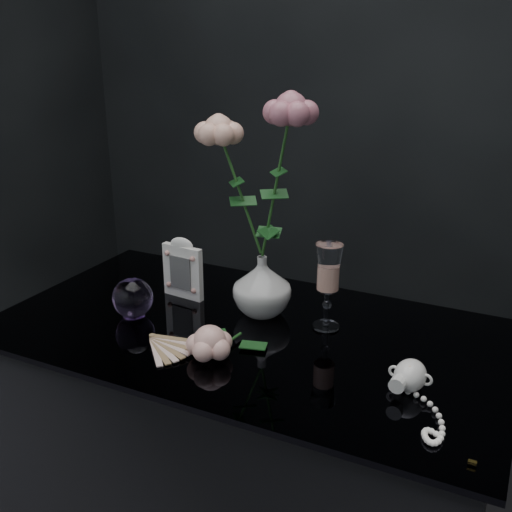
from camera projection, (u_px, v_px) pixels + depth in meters
The scene contains 9 objects.
table at pixel (248, 477), 1.37m from camera, with size 1.05×0.58×0.76m.
vase at pixel (262, 286), 1.29m from camera, with size 0.13×0.13×0.13m, color silver.
wine_glass at pixel (328, 287), 1.21m from camera, with size 0.06×0.06×0.18m, color white, non-canonical shape.
picture_frame at pixel (183, 268), 1.37m from camera, with size 0.11×0.08×0.15m, color white, non-canonical shape.
paperweight at pixel (133, 298), 1.28m from camera, with size 0.09×0.09×0.09m, color #A97ECE, non-canonical shape.
paper_fan at pixel (152, 338), 1.18m from camera, with size 0.20×0.16×0.02m, color beige, non-canonical shape.
loose_rose at pixel (210, 342), 1.11m from camera, with size 0.15×0.19×0.07m, color #FEB2A4, non-canonical shape.
pearl_jar at pixel (410, 374), 1.02m from camera, with size 0.19×0.20×0.06m, color white, non-canonical shape.
roses at pixel (258, 170), 1.20m from camera, with size 0.24×0.11×0.39m.
Camera 1 is at (0.51, -0.94, 1.33)m, focal length 42.00 mm.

